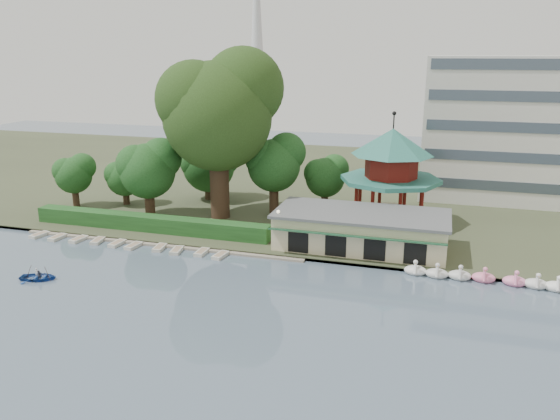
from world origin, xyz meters
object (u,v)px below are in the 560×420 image
at_px(dock, 159,244).
at_px(pavilion, 391,166).
at_px(rowboat_with_passengers, 38,275).
at_px(big_tree, 219,107).
at_px(boathouse, 361,229).

height_order(dock, pavilion, pavilion).
height_order(dock, rowboat_with_passengers, rowboat_with_passengers).
bearing_deg(big_tree, dock, -106.11).
bearing_deg(dock, boathouse, 12.24).
height_order(boathouse, big_tree, big_tree).
height_order(dock, big_tree, big_tree).
bearing_deg(pavilion, boathouse, -101.28).
relative_size(dock, boathouse, 1.83).
xyz_separation_m(dock, big_tree, (3.18, 11.02, 14.26)).
bearing_deg(boathouse, pavilion, 78.72).
distance_m(dock, big_tree, 18.30).
distance_m(boathouse, big_tree, 23.18).
xyz_separation_m(dock, boathouse, (22.00, 4.77, 2.25)).
xyz_separation_m(pavilion, big_tree, (-20.82, -3.78, 6.89)).
bearing_deg(rowboat_with_passengers, big_tree, 67.88).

